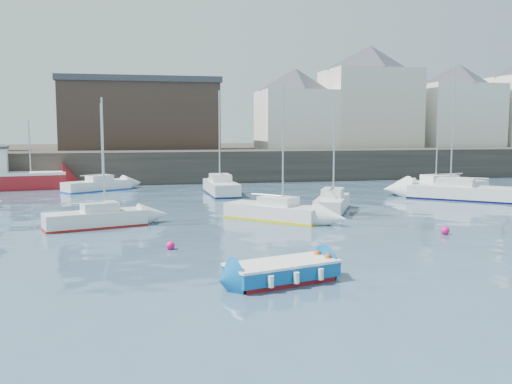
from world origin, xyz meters
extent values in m
plane|color=#2D4760|center=(0.00, 0.00, 0.00)|extent=(220.00, 220.00, 0.00)
cube|color=#28231E|center=(0.00, 35.00, 1.50)|extent=(90.00, 5.00, 3.00)
cube|color=#28231E|center=(0.00, 53.00, 1.40)|extent=(90.00, 32.00, 2.80)
cube|color=beige|center=(20.00, 42.00, 7.30)|extent=(10.00, 8.00, 9.00)
pyramid|color=#3A3D44|center=(20.00, 42.00, 13.20)|extent=(13.36, 13.36, 2.80)
cube|color=white|center=(31.00, 41.50, 6.55)|extent=(9.00, 7.00, 7.50)
pyramid|color=#3A3D44|center=(31.00, 41.50, 11.53)|extent=(11.88, 11.88, 2.45)
cube|color=white|center=(11.00, 41.50, 6.05)|extent=(8.00, 7.00, 6.50)
pyramid|color=#3A3D44|center=(11.00, 41.50, 10.53)|extent=(11.14, 11.14, 2.45)
cube|color=#3D2D26|center=(-6.00, 43.00, 6.30)|extent=(16.00, 10.00, 7.00)
cube|color=#3A3D44|center=(-6.00, 43.00, 10.10)|extent=(16.40, 10.40, 0.60)
cube|color=maroon|center=(-2.17, -1.96, 0.09)|extent=(3.70, 2.33, 0.17)
cube|color=#09579F|center=(-2.17, -1.96, 0.41)|extent=(4.05, 2.60, 0.47)
cube|color=white|center=(-2.17, -1.96, 0.68)|extent=(4.13, 2.65, 0.09)
cube|color=white|center=(-2.17, -1.96, 0.48)|extent=(3.19, 1.93, 0.43)
cube|color=#BFB384|center=(-2.17, -1.96, 0.59)|extent=(0.57, 1.15, 0.06)
cylinder|color=white|center=(-3.35, -1.36, 0.37)|extent=(0.19, 0.19, 0.37)
cylinder|color=white|center=(-2.83, -3.09, 0.37)|extent=(0.19, 0.19, 0.37)
cylinder|color=white|center=(-2.42, -1.09, 0.37)|extent=(0.19, 0.19, 0.37)
cylinder|color=white|center=(-1.91, -2.82, 0.37)|extent=(0.19, 0.19, 0.37)
cylinder|color=white|center=(-1.50, -0.82, 0.37)|extent=(0.19, 0.19, 0.37)
cylinder|color=white|center=(-0.99, -2.55, 0.37)|extent=(0.19, 0.19, 0.37)
cube|color=maroon|center=(-17.20, 31.50, 0.62)|extent=(9.33, 4.57, 1.23)
cube|color=white|center=(-17.20, 31.50, 1.34)|extent=(9.33, 4.57, 0.22)
cylinder|color=silver|center=(-15.54, 31.73, 3.69)|extent=(0.11, 0.11, 4.48)
cube|color=silver|center=(-8.99, 10.58, 0.42)|extent=(5.43, 3.07, 0.85)
cube|color=#9C170F|center=(-8.99, 10.58, 0.06)|extent=(5.49, 3.10, 0.11)
cube|color=silver|center=(-8.75, 10.66, 1.08)|extent=(2.09, 1.71, 0.47)
cylinder|color=silver|center=(-8.50, 10.73, 3.82)|extent=(0.09, 0.09, 5.95)
cube|color=silver|center=(0.81, 10.95, 0.43)|extent=(5.35, 5.44, 0.87)
cube|color=#DDC704|center=(0.81, 10.95, 0.06)|extent=(5.40, 5.50, 0.12)
cube|color=silver|center=(1.01, 10.75, 1.11)|extent=(2.40, 2.42, 0.48)
cylinder|color=silver|center=(1.22, 10.54, 4.19)|extent=(0.10, 0.10, 6.65)
cube|color=silver|center=(5.10, 13.12, 0.47)|extent=(3.86, 5.37, 0.93)
cube|color=#0A1D44|center=(5.10, 13.12, 0.06)|extent=(3.90, 5.43, 0.12)
cube|color=silver|center=(5.22, 13.35, 1.19)|extent=(1.94, 2.19, 0.52)
cylinder|color=silver|center=(5.34, 13.58, 3.92)|extent=(0.10, 0.10, 5.97)
cube|color=silver|center=(16.36, 16.90, 0.50)|extent=(7.00, 6.52, 1.01)
cube|color=#080839|center=(16.36, 16.90, 0.07)|extent=(7.07, 6.59, 0.13)
cube|color=silver|center=(16.09, 17.13, 1.28)|extent=(3.06, 2.98, 0.56)
cylinder|color=silver|center=(15.81, 17.37, 5.18)|extent=(0.11, 0.11, 8.35)
cube|color=silver|center=(-0.19, 23.97, 0.51)|extent=(2.10, 6.22, 1.01)
cube|color=#0E1B43|center=(-0.19, 23.97, 0.07)|extent=(2.12, 6.29, 0.13)
cube|color=silver|center=(-0.19, 24.28, 1.29)|extent=(1.53, 2.19, 0.56)
cylinder|color=silver|center=(-0.20, 24.59, 4.57)|extent=(0.11, 0.11, 7.11)
cube|color=silver|center=(17.56, 21.33, 0.47)|extent=(7.51, 3.34, 0.93)
cube|color=yellow|center=(17.56, 21.33, 0.06)|extent=(7.58, 3.37, 0.12)
cube|color=silver|center=(17.20, 21.27, 1.19)|extent=(2.76, 2.09, 0.52)
cylinder|color=silver|center=(16.85, 21.22, 5.10)|extent=(0.10, 0.10, 8.34)
cube|color=silver|center=(-9.90, 28.64, 0.42)|extent=(5.65, 4.50, 0.84)
cube|color=#1546B3|center=(-9.90, 28.64, 0.06)|extent=(5.71, 4.55, 0.11)
cube|color=silver|center=(-9.67, 28.79, 1.07)|extent=(2.36, 2.18, 0.46)
cylinder|color=silver|center=(-9.43, 28.94, 4.04)|extent=(0.09, 0.09, 6.41)
sphere|color=#F00D69|center=(-5.50, 4.21, 0.00)|extent=(0.37, 0.37, 0.37)
sphere|color=#F00D69|center=(7.95, 4.78, 0.00)|extent=(0.43, 0.43, 0.43)
sphere|color=#F00D69|center=(2.78, 13.83, 0.00)|extent=(0.41, 0.41, 0.41)
camera|label=1|loc=(-7.09, -20.21, 5.23)|focal=40.00mm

